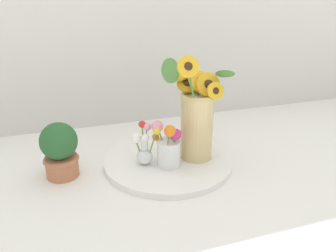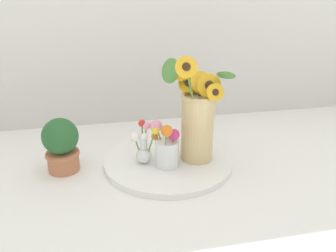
# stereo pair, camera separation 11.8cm
# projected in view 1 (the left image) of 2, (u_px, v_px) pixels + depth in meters

# --- Properties ---
(ground_plane) EXTENTS (6.00, 6.00, 0.00)m
(ground_plane) POSITION_uv_depth(u_px,v_px,m) (180.00, 167.00, 1.21)
(ground_plane) COLOR white
(serving_tray) EXTENTS (0.48, 0.48, 0.02)m
(serving_tray) POSITION_uv_depth(u_px,v_px,m) (168.00, 161.00, 1.24)
(serving_tray) COLOR white
(serving_tray) RESTS_ON ground_plane
(mason_jar_sunflowers) EXTENTS (0.28, 0.21, 0.40)m
(mason_jar_sunflowers) POSITION_uv_depth(u_px,v_px,m) (197.00, 117.00, 1.19)
(mason_jar_sunflowers) COLOR #D1B77A
(mason_jar_sunflowers) RESTS_ON serving_tray
(vase_small_center) EXTENTS (0.10, 0.11, 0.17)m
(vase_small_center) POSITION_uv_depth(u_px,v_px,m) (168.00, 147.00, 1.15)
(vase_small_center) COLOR white
(vase_small_center) RESTS_ON serving_tray
(vase_bulb_right) EXTENTS (0.10, 0.07, 0.16)m
(vase_bulb_right) POSITION_uv_depth(u_px,v_px,m) (144.00, 147.00, 1.17)
(vase_bulb_right) COLOR white
(vase_bulb_right) RESTS_ON serving_tray
(potted_plant) EXTENTS (0.13, 0.13, 0.20)m
(potted_plant) POSITION_uv_depth(u_px,v_px,m) (60.00, 150.00, 1.12)
(potted_plant) COLOR #B7704C
(potted_plant) RESTS_ON ground_plane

